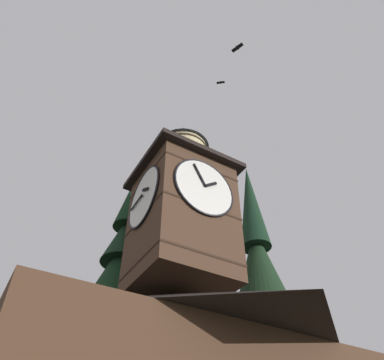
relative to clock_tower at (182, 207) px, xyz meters
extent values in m
pyramid|color=black|center=(0.01, -0.33, -5.35)|extent=(12.79, 9.87, 2.63)
cube|color=#4C3323|center=(-0.03, -0.03, -1.13)|extent=(3.73, 3.73, 5.81)
cube|color=#352318|center=(-0.03, -0.03, -3.34)|extent=(3.77, 3.77, 0.10)
cube|color=#352318|center=(-0.03, -0.03, -1.16)|extent=(3.77, 3.77, 0.10)
cube|color=#352318|center=(-0.03, -0.03, 1.02)|extent=(3.77, 3.77, 0.10)
cylinder|color=white|center=(-0.03, 1.87, -0.17)|extent=(2.83, 0.10, 2.83)
torus|color=black|center=(-0.03, 1.89, -0.17)|extent=(2.93, 0.10, 2.93)
cube|color=black|center=(-0.31, 1.97, 0.03)|extent=(0.64, 0.04, 0.51)
cube|color=black|center=(0.25, 1.97, 0.34)|extent=(0.62, 0.04, 1.06)
sphere|color=black|center=(-0.03, 1.98, -0.17)|extent=(0.10, 0.10, 0.10)
cylinder|color=white|center=(1.87, -0.03, -0.17)|extent=(0.10, 2.83, 2.83)
torus|color=black|center=(1.89, -0.03, -0.17)|extent=(0.10, 2.93, 2.93)
cube|color=black|center=(1.97, 0.28, 0.00)|extent=(0.04, 0.67, 0.45)
cube|color=black|center=(1.97, -0.60, -0.13)|extent=(0.04, 1.16, 0.17)
sphere|color=black|center=(1.98, -0.03, -0.17)|extent=(0.10, 0.10, 0.10)
cube|color=black|center=(-0.03, -0.03, 1.90)|extent=(4.43, 4.43, 0.25)
cylinder|color=#D1BC84|center=(-0.03, -0.03, 2.97)|extent=(2.41, 2.41, 1.89)
cylinder|color=#2D2319|center=(-0.03, -0.03, 2.26)|extent=(2.47, 2.47, 0.10)
cylinder|color=#2D2319|center=(-0.03, -0.03, 2.73)|extent=(2.47, 2.47, 0.10)
cylinder|color=#2D2319|center=(-0.03, -0.03, 3.20)|extent=(2.47, 2.47, 0.10)
cylinder|color=#2D2319|center=(-0.03, -0.03, 3.68)|extent=(2.47, 2.47, 0.10)
cone|color=#384251|center=(-0.03, -0.03, 4.62)|extent=(2.71, 2.71, 1.41)
sphere|color=#384251|center=(-0.03, -0.03, 5.42)|extent=(0.16, 0.16, 0.16)
cone|color=black|center=(0.87, -4.48, -3.35)|extent=(3.73, 3.73, 3.96)
cone|color=black|center=(0.87, -4.48, -1.27)|extent=(3.04, 3.04, 3.77)
cone|color=black|center=(0.87, -4.48, 0.51)|extent=(2.35, 2.35, 2.97)
cone|color=black|center=(0.87, -4.48, 2.86)|extent=(1.65, 1.65, 3.32)
cone|color=black|center=(-6.72, -2.86, -3.41)|extent=(4.52, 4.52, 6.09)
cone|color=black|center=(-6.72, -2.86, 0.17)|extent=(3.18, 3.18, 5.36)
cone|color=black|center=(-6.72, -2.86, 4.70)|extent=(1.84, 1.84, 6.50)
ellipsoid|color=black|center=(-2.15, 0.91, 10.31)|extent=(0.22, 0.23, 0.12)
cube|color=black|center=(-2.25, 0.99, 10.31)|extent=(0.30, 0.28, 0.06)
cube|color=black|center=(-2.05, 0.83, 10.31)|extent=(0.30, 0.28, 0.06)
ellipsoid|color=black|center=(0.11, 5.26, 5.85)|extent=(0.27, 0.20, 0.13)
cube|color=black|center=(0.06, 5.40, 5.85)|extent=(0.25, 0.34, 0.03)
cube|color=black|center=(0.16, 5.12, 5.85)|extent=(0.25, 0.34, 0.03)
camera|label=1|loc=(6.52, 11.90, -10.36)|focal=35.04mm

